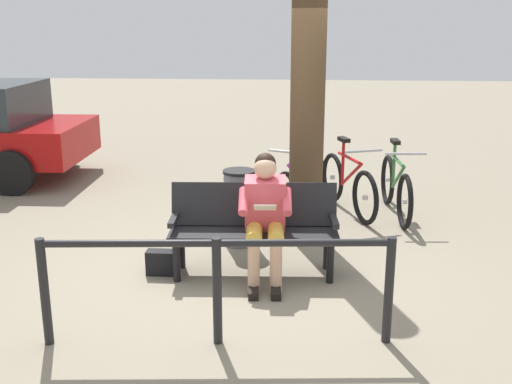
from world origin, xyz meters
TOP-DOWN VIEW (x-y plane):
  - ground_plane at (0.00, 0.00)m, footprint 40.00×40.00m
  - bench at (-0.16, -0.11)m, footprint 1.62×0.57m
  - person_reading at (-0.28, 0.05)m, footprint 0.51×0.78m
  - handbag at (0.72, 0.02)m, footprint 0.30×0.14m
  - tree_trunk at (-0.66, -1.13)m, footprint 0.37×0.37m
  - litter_bin at (0.06, -0.86)m, footprint 0.35×0.35m
  - bicycle_red at (-1.79, -2.05)m, footprint 0.48×1.68m
  - bicycle_orange at (-1.20, -2.14)m, footprint 0.68×1.60m
  - bicycle_green at (-0.59, -2.02)m, footprint 0.74×1.57m
  - railing_fence at (0.01, 1.29)m, footprint 2.64×0.29m

SIDE VIEW (x-z plane):
  - ground_plane at x=0.00m, z-range 0.00..0.00m
  - handbag at x=0.72m, z-range 0.00..0.24m
  - bicycle_red at x=-1.79m, z-range -0.11..0.83m
  - bicycle_orange at x=-1.20m, z-range -0.11..0.83m
  - bicycle_green at x=-0.59m, z-range -0.11..0.83m
  - litter_bin at x=0.06m, z-range 0.00..0.84m
  - bench at x=-0.16m, z-range 0.07..0.94m
  - railing_fence at x=0.01m, z-range 0.15..1.00m
  - person_reading at x=-0.28m, z-range 0.06..1.27m
  - tree_trunk at x=-0.66m, z-range 0.00..3.24m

